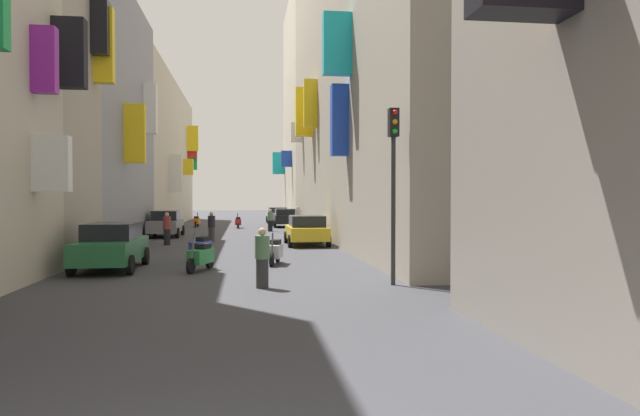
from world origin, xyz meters
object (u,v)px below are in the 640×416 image
object	(u,v)px
parked_car_white	(277,215)
scooter_green	(201,256)
pedestrian_mid_street	(167,229)
traffic_light_far_corner	(393,166)
scooter_blue	(201,247)
scooter_red	(238,222)
pedestrian_near_left	(212,227)
pedestrian_near_right	(298,219)
pedestrian_far_away	(262,258)
parked_car_grey	(166,223)
parked_car_green	(112,245)
parked_car_black	(285,217)
scooter_silver	(275,251)
pedestrian_crossing	(270,220)
scooter_orange	(197,221)
parked_car_yellow	(307,230)

from	to	relation	value
parked_car_white	scooter_green	world-z (taller)	parked_car_white
pedestrian_mid_street	traffic_light_far_corner	distance (m)	16.02
pedestrian_mid_street	scooter_blue	bearing A→B (deg)	-72.74
scooter_red	scooter_blue	bearing A→B (deg)	-92.92
scooter_blue	pedestrian_near_left	xyz separation A→B (m)	(-0.10, 8.77, 0.32)
scooter_blue	pedestrian_near_right	xyz separation A→B (m)	(5.26, 17.23, 0.40)
pedestrian_far_away	pedestrian_near_right	bearing A→B (deg)	82.53
parked_car_grey	pedestrian_far_away	size ratio (longest dim) A/B	2.70
pedestrian_near_right	parked_car_green	bearing A→B (deg)	-111.76
parked_car_black	parked_car_grey	size ratio (longest dim) A/B	0.98
scooter_silver	pedestrian_mid_street	distance (m)	10.02
pedestrian_crossing	parked_car_grey	bearing A→B (deg)	-146.08
parked_car_green	scooter_orange	size ratio (longest dim) A/B	2.04
pedestrian_near_left	scooter_blue	bearing A→B (deg)	-89.32
parked_car_green	pedestrian_near_left	size ratio (longest dim) A/B	2.59
scooter_red	pedestrian_mid_street	distance (m)	15.43
parked_car_white	pedestrian_crossing	distance (m)	13.06
parked_car_grey	scooter_silver	bearing A→B (deg)	-69.06
parked_car_green	pedestrian_near_left	xyz separation A→B (m)	(2.53, 11.32, -0.01)
pedestrian_near_left	scooter_green	bearing A→B (deg)	-88.30
parked_car_grey	scooter_green	size ratio (longest dim) A/B	2.30
parked_car_white	pedestrian_near_left	distance (m)	22.09
parked_car_black	scooter_green	distance (m)	26.90
scooter_silver	traffic_light_far_corner	distance (m)	6.43
pedestrian_near_right	scooter_green	bearing A→B (deg)	-103.70
pedestrian_near_right	pedestrian_far_away	bearing A→B (deg)	-97.47
parked_car_green	pedestrian_near_right	world-z (taller)	pedestrian_near_right
scooter_silver	traffic_light_far_corner	xyz separation A→B (m)	(2.89, -5.06, 2.71)
parked_car_black	traffic_light_far_corner	world-z (taller)	traffic_light_far_corner
pedestrian_near_left	pedestrian_mid_street	bearing A→B (deg)	-138.05
parked_car_green	pedestrian_crossing	xyz separation A→B (m)	(6.01, 19.91, -0.02)
scooter_red	traffic_light_far_corner	bearing A→B (deg)	-81.27
parked_car_yellow	pedestrian_mid_street	distance (m)	6.86
parked_car_green	pedestrian_near_right	bearing A→B (deg)	68.24
scooter_silver	pedestrian_crossing	bearing A→B (deg)	87.93
parked_car_black	parked_car_white	bearing A→B (deg)	91.71
scooter_orange	pedestrian_near_left	size ratio (longest dim) A/B	1.27
traffic_light_far_corner	parked_car_yellow	bearing A→B (deg)	94.13
pedestrian_mid_street	scooter_silver	bearing A→B (deg)	-61.16
pedestrian_crossing	pedestrian_mid_street	distance (m)	11.80
scooter_red	pedestrian_near_left	xyz separation A→B (m)	(-1.23, -13.24, 0.32)
parked_car_white	pedestrian_far_away	size ratio (longest dim) A/B	2.88
pedestrian_near_right	pedestrian_mid_street	xyz separation A→B (m)	(-7.41, -10.30, -0.06)
scooter_orange	pedestrian_mid_street	distance (m)	17.09
parked_car_black	scooter_orange	distance (m)	7.00
scooter_red	pedestrian_near_right	distance (m)	6.33
parked_car_white	pedestrian_near_right	bearing A→B (deg)	-87.12
pedestrian_crossing	scooter_silver	bearing A→B (deg)	-92.07
scooter_green	pedestrian_mid_street	bearing A→B (deg)	103.25
scooter_silver	pedestrian_mid_street	world-z (taller)	pedestrian_mid_street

